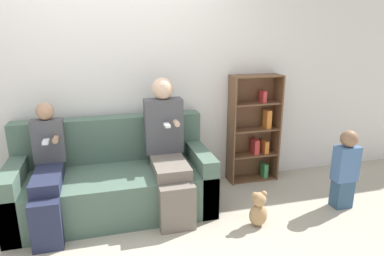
{
  "coord_description": "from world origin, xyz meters",
  "views": [
    {
      "loc": [
        -0.13,
        -2.64,
        1.74
      ],
      "look_at": [
        0.73,
        0.56,
        0.77
      ],
      "focal_mm": 32.0,
      "sensor_mm": 36.0,
      "label": 1
    }
  ],
  "objects_px": {
    "child_seated": "(47,170)",
    "teddy_bear": "(258,210)",
    "toddler_standing": "(345,168)",
    "bookshelf": "(254,130)",
    "couch": "(114,182)",
    "adult_seated": "(168,146)"
  },
  "relations": [
    {
      "from": "child_seated",
      "to": "teddy_bear",
      "type": "relative_size",
      "value": 3.21
    },
    {
      "from": "toddler_standing",
      "to": "bookshelf",
      "type": "relative_size",
      "value": 0.65
    },
    {
      "from": "toddler_standing",
      "to": "teddy_bear",
      "type": "distance_m",
      "value": 1.01
    },
    {
      "from": "child_seated",
      "to": "teddy_bear",
      "type": "height_order",
      "value": "child_seated"
    },
    {
      "from": "couch",
      "to": "bookshelf",
      "type": "relative_size",
      "value": 1.51
    },
    {
      "from": "child_seated",
      "to": "toddler_standing",
      "type": "relative_size",
      "value": 1.36
    },
    {
      "from": "child_seated",
      "to": "bookshelf",
      "type": "height_order",
      "value": "bookshelf"
    },
    {
      "from": "adult_seated",
      "to": "toddler_standing",
      "type": "distance_m",
      "value": 1.76
    },
    {
      "from": "adult_seated",
      "to": "bookshelf",
      "type": "distance_m",
      "value": 1.19
    },
    {
      "from": "couch",
      "to": "teddy_bear",
      "type": "distance_m",
      "value": 1.41
    },
    {
      "from": "couch",
      "to": "child_seated",
      "type": "height_order",
      "value": "child_seated"
    },
    {
      "from": "child_seated",
      "to": "teddy_bear",
      "type": "xyz_separation_m",
      "value": [
        1.81,
        -0.49,
        -0.38
      ]
    },
    {
      "from": "adult_seated",
      "to": "teddy_bear",
      "type": "bearing_deg",
      "value": -36.94
    },
    {
      "from": "adult_seated",
      "to": "toddler_standing",
      "type": "xyz_separation_m",
      "value": [
        1.69,
        -0.44,
        -0.24
      ]
    },
    {
      "from": "couch",
      "to": "adult_seated",
      "type": "bearing_deg",
      "value": -11.57
    },
    {
      "from": "adult_seated",
      "to": "toddler_standing",
      "type": "bearing_deg",
      "value": -14.51
    },
    {
      "from": "toddler_standing",
      "to": "bookshelf",
      "type": "distance_m",
      "value": 1.06
    },
    {
      "from": "teddy_bear",
      "to": "adult_seated",
      "type": "bearing_deg",
      "value": 143.06
    },
    {
      "from": "couch",
      "to": "bookshelf",
      "type": "xyz_separation_m",
      "value": [
        1.63,
        0.33,
        0.31
      ]
    },
    {
      "from": "couch",
      "to": "teddy_bear",
      "type": "bearing_deg",
      "value": -27.55
    },
    {
      "from": "teddy_bear",
      "to": "bookshelf",
      "type": "bearing_deg",
      "value": 68.5
    },
    {
      "from": "bookshelf",
      "to": "teddy_bear",
      "type": "relative_size",
      "value": 3.64
    }
  ]
}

